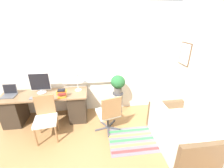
# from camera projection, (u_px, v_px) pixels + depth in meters

# --- Properties ---
(ground_plane) EXTENTS (14.00, 14.00, 0.00)m
(ground_plane) POSITION_uv_depth(u_px,v_px,m) (81.00, 125.00, 3.57)
(ground_plane) COLOR #9E7042
(wall_back_with_window) EXTENTS (9.00, 0.12, 2.70)m
(wall_back_with_window) POSITION_uv_depth(u_px,v_px,m) (78.00, 62.00, 3.68)
(wall_back_with_window) COLOR white
(wall_back_with_window) RESTS_ON ground_plane
(wall_right_with_picture) EXTENTS (0.08, 9.00, 2.70)m
(wall_right_with_picture) POSITION_uv_depth(u_px,v_px,m) (188.00, 67.00, 3.32)
(wall_right_with_picture) COLOR white
(wall_right_with_picture) RESTS_ON ground_plane
(desk) EXTENTS (1.96, 0.64, 0.72)m
(desk) POSITION_uv_depth(u_px,v_px,m) (47.00, 106.00, 3.61)
(desk) COLOR brown
(desk) RESTS_ON ground_plane
(laptop) EXTENTS (0.29, 0.26, 0.25)m
(laptop) POSITION_uv_depth(u_px,v_px,m) (9.00, 94.00, 3.38)
(laptop) COLOR #4C4C51
(laptop) RESTS_ON desk
(monitor) EXTENTS (0.45, 0.21, 0.49)m
(monitor) POSITION_uv_depth(u_px,v_px,m) (40.00, 83.00, 3.45)
(monitor) COLOR silver
(monitor) RESTS_ON desk
(keyboard) EXTENTS (0.43, 0.11, 0.02)m
(keyboard) POSITION_uv_depth(u_px,v_px,m) (40.00, 98.00, 3.30)
(keyboard) COLOR slate
(keyboard) RESTS_ON desk
(mouse) EXTENTS (0.04, 0.07, 0.03)m
(mouse) POSITION_uv_depth(u_px,v_px,m) (53.00, 97.00, 3.32)
(mouse) COLOR silver
(mouse) RESTS_ON desk
(desk_lamp) EXTENTS (0.15, 0.15, 0.45)m
(desk_lamp) POSITION_uv_depth(u_px,v_px,m) (77.00, 78.00, 3.54)
(desk_lamp) COLOR white
(desk_lamp) RESTS_ON desk
(book_stack) EXTENTS (0.23, 0.16, 0.18)m
(book_stack) POSITION_uv_depth(u_px,v_px,m) (62.00, 93.00, 3.32)
(book_stack) COLOR orange
(book_stack) RESTS_ON desk
(desk_chair_wooden) EXTENTS (0.48, 0.49, 0.90)m
(desk_chair_wooden) POSITION_uv_depth(u_px,v_px,m) (46.00, 117.00, 3.07)
(desk_chair_wooden) COLOR olive
(desk_chair_wooden) RESTS_ON ground_plane
(office_chair_swivel) EXTENTS (0.60, 0.58, 0.90)m
(office_chair_swivel) POSITION_uv_depth(u_px,v_px,m) (109.00, 113.00, 3.23)
(office_chair_swivel) COLOR #47474C
(office_chair_swivel) RESTS_ON ground_plane
(couch_loveseat) EXTENTS (0.80, 1.36, 0.78)m
(couch_loveseat) POSITION_uv_depth(u_px,v_px,m) (177.00, 133.00, 2.93)
(couch_loveseat) COLOR silver
(couch_loveseat) RESTS_ON ground_plane
(plant_stand) EXTENTS (0.27, 0.27, 0.60)m
(plant_stand) POSITION_uv_depth(u_px,v_px,m) (118.00, 95.00, 3.82)
(plant_stand) COLOR #333338
(plant_stand) RESTS_ON ground_plane
(potted_plant) EXTENTS (0.35, 0.35, 0.47)m
(potted_plant) POSITION_uv_depth(u_px,v_px,m) (118.00, 83.00, 3.68)
(potted_plant) COLOR #514C47
(potted_plant) RESTS_ON plant_stand
(floor_rug_striped) EXTENTS (1.14, 0.77, 0.01)m
(floor_rug_striped) POSITION_uv_depth(u_px,v_px,m) (136.00, 139.00, 3.15)
(floor_rug_striped) COLOR slate
(floor_rug_striped) RESTS_ON ground_plane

